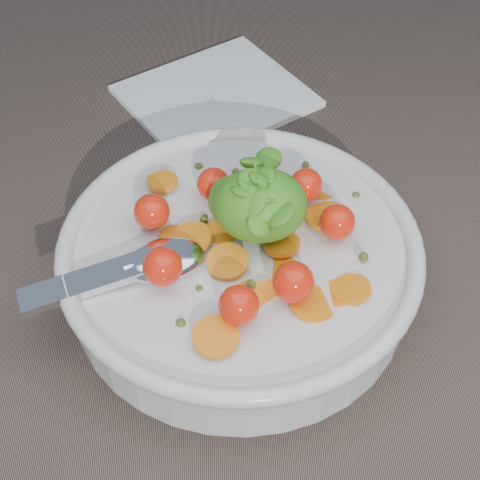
{
  "coord_description": "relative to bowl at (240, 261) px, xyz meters",
  "views": [
    {
      "loc": [
        -0.02,
        -0.33,
        0.41
      ],
      "look_at": [
        -0.01,
        0.01,
        0.05
      ],
      "focal_mm": 55.0,
      "sensor_mm": 36.0,
      "label": 1
    }
  ],
  "objects": [
    {
      "name": "ground",
      "position": [
        0.01,
        -0.01,
        -0.03
      ],
      "size": [
        6.0,
        6.0,
        0.0
      ],
      "primitive_type": "plane",
      "color": "brown",
      "rests_on": "ground"
    },
    {
      "name": "bowl",
      "position": [
        0.0,
        0.0,
        0.0
      ],
      "size": [
        0.27,
        0.25,
        0.11
      ],
      "color": "silver",
      "rests_on": "ground"
    },
    {
      "name": "napkin",
      "position": [
        -0.02,
        0.23,
        -0.03
      ],
      "size": [
        0.2,
        0.2,
        0.01
      ],
      "primitive_type": "cube",
      "rotation": [
        0.0,
        0.0,
        0.57
      ],
      "color": "white",
      "rests_on": "ground"
    }
  ]
}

